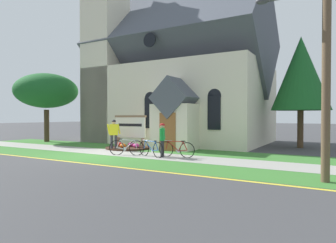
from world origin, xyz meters
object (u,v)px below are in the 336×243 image
(cyclist_in_blue_jersey, at_px, (162,138))
(church_sign, at_px, (130,127))
(bicycle_blue, at_px, (126,147))
(bicycle_green, at_px, (151,149))
(roadside_conifer, at_px, (301,74))
(yard_deciduous_tree, at_px, (46,91))
(cyclist_in_green_jersey, at_px, (114,132))
(utility_pole, at_px, (322,29))
(bicycle_orange, at_px, (177,149))

(cyclist_in_blue_jersey, bearing_deg, church_sign, 147.74)
(bicycle_blue, distance_m, bicycle_green, 1.35)
(cyclist_in_blue_jersey, bearing_deg, roadside_conifer, 56.24)
(roadside_conifer, bearing_deg, cyclist_in_blue_jersey, -123.76)
(bicycle_green, bearing_deg, bicycle_blue, -174.03)
(church_sign, relative_size, yard_deciduous_tree, 0.42)
(cyclist_in_green_jersey, distance_m, roadside_conifer, 11.64)
(utility_pole, height_order, roadside_conifer, utility_pole)
(church_sign, relative_size, bicycle_orange, 1.21)
(roadside_conifer, distance_m, yard_deciduous_tree, 17.65)
(utility_pole, distance_m, roadside_conifer, 9.91)
(roadside_conifer, bearing_deg, yard_deciduous_tree, -164.19)
(bicycle_blue, distance_m, utility_pole, 9.63)
(bicycle_orange, bearing_deg, roadside_conifer, 58.19)
(cyclist_in_green_jersey, bearing_deg, bicycle_blue, -34.66)
(bicycle_orange, distance_m, cyclist_in_blue_jersey, 0.85)
(bicycle_orange, height_order, cyclist_in_green_jersey, cyclist_in_green_jersey)
(cyclist_in_blue_jersey, distance_m, cyclist_in_green_jersey, 3.94)
(bicycle_blue, distance_m, yard_deciduous_tree, 11.00)
(church_sign, height_order, cyclist_in_green_jersey, church_sign)
(cyclist_in_green_jersey, distance_m, utility_pole, 11.47)
(utility_pole, distance_m, yard_deciduous_tree, 19.20)
(church_sign, relative_size, utility_pole, 0.27)
(bicycle_green, distance_m, utility_pole, 8.49)
(bicycle_blue, height_order, cyclist_in_blue_jersey, cyclist_in_blue_jersey)
(cyclist_in_green_jersey, height_order, utility_pole, utility_pole)
(cyclist_in_blue_jersey, relative_size, utility_pole, 0.20)
(church_sign, relative_size, cyclist_in_blue_jersey, 1.36)
(church_sign, bearing_deg, bicycle_orange, -24.86)
(cyclist_in_green_jersey, bearing_deg, bicycle_orange, -9.10)
(church_sign, height_order, bicycle_blue, church_sign)
(bicycle_green, bearing_deg, church_sign, 141.62)
(cyclist_in_blue_jersey, bearing_deg, bicycle_blue, -170.95)
(roadside_conifer, bearing_deg, cyclist_in_green_jersey, -143.40)
(roadside_conifer, bearing_deg, bicycle_orange, -121.81)
(church_sign, height_order, bicycle_orange, church_sign)
(church_sign, distance_m, yard_deciduous_tree, 8.68)
(cyclist_in_green_jersey, bearing_deg, roadside_conifer, 36.60)
(bicycle_orange, height_order, bicycle_green, bicycle_green)
(bicycle_orange, distance_m, yard_deciduous_tree, 13.13)
(bicycle_blue, xyz_separation_m, utility_pole, (8.55, -1.83, 4.03))
(cyclist_in_blue_jersey, relative_size, yard_deciduous_tree, 0.31)
(bicycle_green, distance_m, cyclist_in_green_jersey, 3.54)
(bicycle_orange, distance_m, cyclist_in_green_jersey, 4.48)
(bicycle_orange, xyz_separation_m, yard_deciduous_tree, (-12.43, 2.52, 3.42))
(bicycle_blue, xyz_separation_m, cyclist_in_green_jersey, (-1.93, 1.33, 0.62))
(church_sign, bearing_deg, yard_deciduous_tree, 175.86)
(cyclist_in_blue_jersey, bearing_deg, yard_deciduous_tree, 166.46)
(utility_pole, bearing_deg, bicycle_blue, 167.94)
(cyclist_in_blue_jersey, distance_m, roadside_conifer, 9.88)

